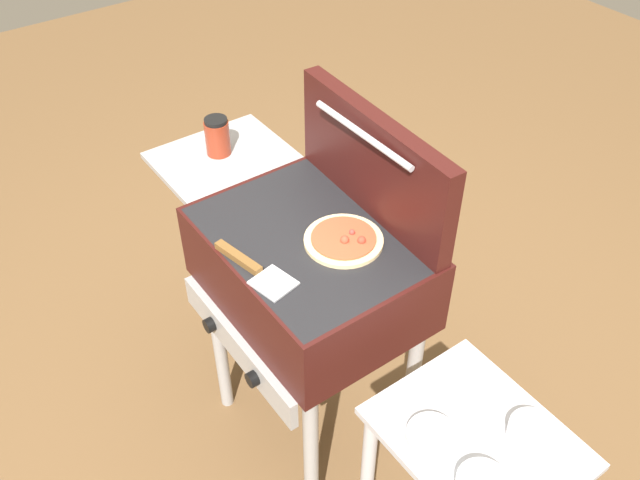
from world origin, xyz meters
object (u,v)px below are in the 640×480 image
Objects in this scene: pizza_pepperoni at (344,240)px; topping_bowl_middle at (532,434)px; spatula at (252,268)px; sauce_jar at (217,137)px; grill at (306,272)px; topping_bowl_far at (431,440)px.

pizza_pepperoni reaches higher than topping_bowl_middle.
spatula reaches higher than topping_bowl_middle.
sauce_jar is at bearing -173.84° from pizza_pepperoni.
sauce_jar reaches higher than grill.
topping_bowl_far is 1.05× the size of topping_bowl_middle.
topping_bowl_middle is (0.75, 0.09, 0.03)m from grill.
sauce_jar is at bearing 174.72° from topping_bowl_far.
spatula is 0.77m from topping_bowl_middle.
grill is at bearing -172.95° from topping_bowl_middle.
sauce_jar is 0.56m from spatula.
spatula is at bearing -20.42° from sauce_jar.
pizza_pepperoni reaches higher than topping_bowl_far.
topping_bowl_middle is at bearing 21.80° from spatula.
pizza_pepperoni is at bearing 6.16° from sauce_jar.
topping_bowl_middle is at bearing 7.05° from grill.
grill is at bearing -0.36° from sauce_jar.
pizza_pepperoni is 0.81× the size of spatula.
pizza_pepperoni is 0.26m from spatula.
pizza_pepperoni is at bearing 163.06° from topping_bowl_far.
sauce_jar is 1.24m from topping_bowl_middle.
topping_bowl_far is (1.11, -0.10, -0.17)m from sauce_jar.
sauce_jar reaches higher than topping_bowl_far.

